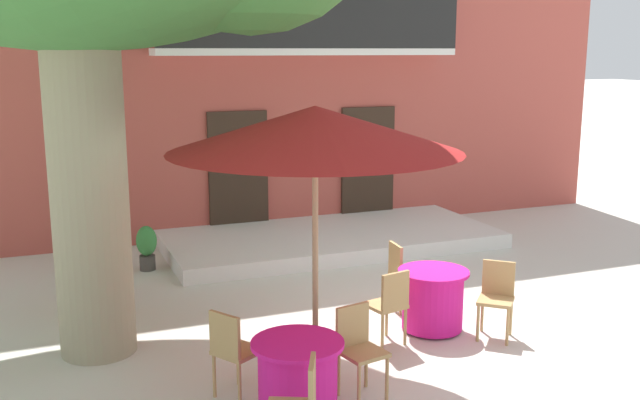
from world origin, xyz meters
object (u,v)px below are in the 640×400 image
object	(u,v)px
cafe_chair_near_tree_0	(497,294)
cafe_umbrella	(315,130)
pedestrian_near_entrance	(100,238)
cafe_chair_near_tree_1	(403,272)
cafe_chair_near_tree_2	(389,302)
cafe_table_middle	(298,379)
cafe_chair_middle_0	(233,348)
cafe_chair_middle_2	(358,345)
ground_planter_left	(147,246)
cafe_table_near_tree	(433,299)

from	to	relation	value
cafe_chair_near_tree_0	cafe_umbrella	bearing A→B (deg)	-172.35
pedestrian_near_entrance	cafe_chair_near_tree_0	bearing A→B (deg)	-32.43
cafe_chair_near_tree_1	cafe_chair_near_tree_2	size ratio (longest dim) A/B	1.00
cafe_chair_near_tree_0	cafe_chair_near_tree_1	world-z (taller)	same
cafe_table_middle	cafe_chair_middle_0	distance (m)	0.77
cafe_chair_near_tree_2	cafe_chair_middle_2	world-z (taller)	same
cafe_chair_middle_2	ground_planter_left	xyz separation A→B (m)	(-1.30, 5.04, -0.14)
ground_planter_left	pedestrian_near_entrance	bearing A→B (deg)	-117.46
cafe_chair_middle_0	cafe_umbrella	world-z (taller)	cafe_umbrella
cafe_table_middle	cafe_chair_middle_2	bearing A→B (deg)	17.37
cafe_table_near_tree	pedestrian_near_entrance	size ratio (longest dim) A/B	0.51
cafe_chair_near_tree_1	cafe_umbrella	size ratio (longest dim) A/B	0.31
cafe_chair_near_tree_1	cafe_chair_near_tree_2	distance (m)	1.21
cafe_chair_near_tree_2	ground_planter_left	world-z (taller)	cafe_chair_near_tree_2
cafe_chair_near_tree_0	pedestrian_near_entrance	bearing A→B (deg)	147.57
cafe_chair_near_tree_1	ground_planter_left	bearing A→B (deg)	132.88
cafe_table_near_tree	cafe_chair_middle_0	distance (m)	2.86
cafe_chair_near_tree_1	cafe_chair_middle_0	size ratio (longest dim) A/B	1.00
cafe_chair_near_tree_2	cafe_umbrella	size ratio (longest dim) A/B	0.31
cafe_table_near_tree	cafe_chair_near_tree_1	xyz separation A→B (m)	(-0.02, 0.75, 0.14)
cafe_chair_near_tree_2	cafe_umbrella	xyz separation A→B (m)	(-1.12, -0.54, 2.08)
cafe_chair_near_tree_0	pedestrian_near_entrance	size ratio (longest dim) A/B	0.53
cafe_umbrella	cafe_table_middle	bearing A→B (deg)	-123.22
cafe_umbrella	pedestrian_near_entrance	distance (m)	3.91
pedestrian_near_entrance	cafe_chair_middle_2	bearing A→B (deg)	-58.82
cafe_chair_middle_0	cafe_chair_middle_2	distance (m)	1.23
cafe_table_near_tree	cafe_umbrella	size ratio (longest dim) A/B	0.30
cafe_chair_near_tree_2	cafe_chair_middle_0	xyz separation A→B (m)	(-2.02, -0.61, 0.00)
cafe_chair_near_tree_2	cafe_chair_middle_2	size ratio (longest dim) A/B	1.00
cafe_chair_middle_0	cafe_chair_near_tree_1	bearing A→B (deg)	30.48
cafe_chair_near_tree_1	cafe_umbrella	distance (m)	3.16
cafe_chair_near_tree_0	cafe_chair_middle_2	world-z (taller)	same
cafe_table_near_tree	cafe_chair_near_tree_1	distance (m)	0.77
cafe_chair_near_tree_0	ground_planter_left	world-z (taller)	cafe_chair_near_tree_0
cafe_chair_near_tree_1	pedestrian_near_entrance	world-z (taller)	pedestrian_near_entrance
pedestrian_near_entrance	cafe_chair_middle_0	bearing A→B (deg)	-73.24
cafe_chair_near_tree_2	cafe_chair_middle_2	bearing A→B (deg)	-130.53
cafe_umbrella	cafe_chair_near_tree_0	bearing A→B (deg)	7.65
cafe_chair_near_tree_2	pedestrian_near_entrance	bearing A→B (deg)	139.74
cafe_table_middle	cafe_umbrella	world-z (taller)	cafe_umbrella
cafe_table_middle	ground_planter_left	xyz separation A→B (m)	(-0.58, 5.27, -0.00)
cafe_chair_near_tree_1	pedestrian_near_entrance	distance (m)	3.98
cafe_chair_near_tree_1	cafe_table_middle	size ratio (longest dim) A/B	1.05
cafe_chair_near_tree_0	cafe_table_near_tree	bearing A→B (deg)	143.33
cafe_chair_near_tree_1	cafe_table_middle	xyz separation A→B (m)	(-2.26, -2.20, -0.14)
ground_planter_left	cafe_chair_middle_2	bearing A→B (deg)	-75.51
cafe_table_near_tree	cafe_chair_middle_0	world-z (taller)	cafe_chair_middle_0
cafe_umbrella	cafe_chair_middle_2	bearing A→B (deg)	-57.58
cafe_umbrella	ground_planter_left	xyz separation A→B (m)	(-1.02, 4.60, -2.22)
cafe_table_near_tree	cafe_umbrella	xyz separation A→B (m)	(-1.84, -0.78, 2.22)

